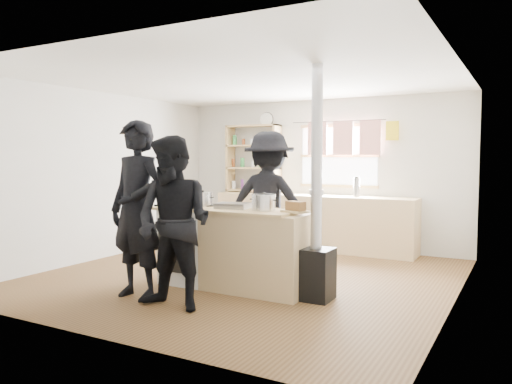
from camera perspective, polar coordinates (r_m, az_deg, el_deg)
ground at (r=6.49m, az=-1.12°, el=-9.66°), size 5.00×5.00×0.01m
back_counter at (r=8.38m, az=6.47°, el=-3.42°), size 3.40×0.55×0.90m
shelving_unit at (r=8.94m, az=-0.33°, el=3.90°), size 1.00×0.28×1.20m
thermos at (r=8.07m, az=11.42°, el=0.54°), size 0.10×0.10×0.30m
cooking_island at (r=5.86m, az=-2.59°, el=-6.45°), size 1.97×0.64×0.93m
skillet_greens at (r=6.05m, az=-8.53°, el=-1.45°), size 0.40×0.40×0.05m
roast_tray at (r=5.83m, az=-2.68°, el=-1.53°), size 0.41×0.32×0.06m
stockpot_stove at (r=6.16m, az=-6.08°, el=-0.79°), size 0.24×0.24×0.19m
stockpot_counter at (r=5.60m, az=0.88°, el=-1.17°), size 0.28×0.28×0.21m
bread_board at (r=5.43m, az=4.55°, el=-1.79°), size 0.34×0.29×0.12m
flue_heater at (r=5.38m, az=6.88°, el=-5.51°), size 0.35×0.35×2.50m
person_near_left at (r=5.53m, az=-13.46°, el=-1.97°), size 0.74×0.52×1.93m
person_near_right at (r=5.04m, az=-9.37°, el=-3.54°), size 0.86×0.68×1.74m
person_far at (r=6.60m, az=1.49°, el=-1.18°), size 1.27×0.82×1.87m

